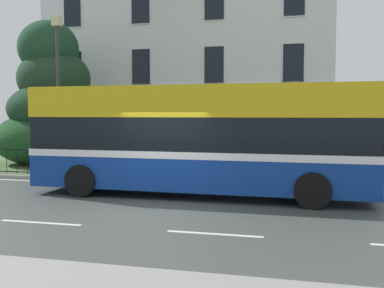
% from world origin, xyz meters
% --- Properties ---
extents(ground_plane, '(60.00, 56.00, 0.18)m').
position_xyz_m(ground_plane, '(0.00, 1.30, -0.01)').
color(ground_plane, '#414643').
extents(georgian_townhouse, '(15.58, 10.38, 11.76)m').
position_xyz_m(georgian_townhouse, '(-2.36, 16.21, 6.03)').
color(georgian_townhouse, silver).
rests_on(georgian_townhouse, ground_plane).
extents(iron_verge_railing, '(16.57, 0.04, 0.97)m').
position_xyz_m(iron_verge_railing, '(-2.36, 4.40, 0.62)').
color(iron_verge_railing, black).
rests_on(iron_verge_railing, ground_plane).
extents(evergreen_tree, '(4.65, 4.65, 6.79)m').
position_xyz_m(evergreen_tree, '(-7.76, 8.08, 2.84)').
color(evergreen_tree, '#423328').
rests_on(evergreen_tree, ground_plane).
extents(single_decker_bus, '(10.11, 2.74, 3.26)m').
position_xyz_m(single_decker_bus, '(0.76, 2.36, 1.71)').
color(single_decker_bus, navy).
rests_on(single_decker_bus, ground_plane).
extents(street_lamp_post, '(0.36, 0.24, 6.16)m').
position_xyz_m(street_lamp_post, '(-5.73, 5.46, 3.68)').
color(street_lamp_post, '#333338').
rests_on(street_lamp_post, ground_plane).
extents(litter_bin, '(0.46, 0.46, 1.18)m').
position_xyz_m(litter_bin, '(-3.97, 5.27, 0.71)').
color(litter_bin, '#23472D').
rests_on(litter_bin, ground_plane).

